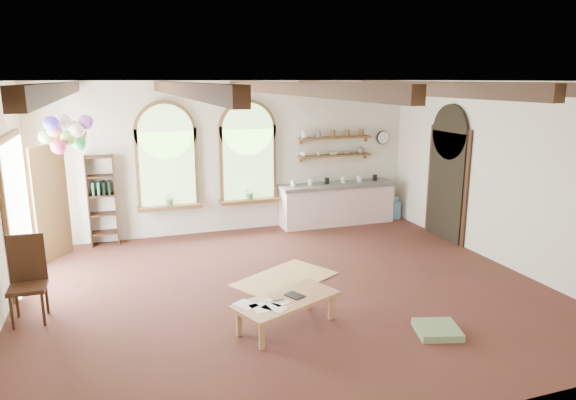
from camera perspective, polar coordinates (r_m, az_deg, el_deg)
name	(u,v)px	position (r m, az deg, el deg)	size (l,w,h in m)	color
floor	(287,289)	(8.19, -0.16, -9.91)	(8.00, 8.00, 0.00)	#512321
ceiling_beams	(286,88)	(7.53, -0.18, 12.32)	(6.20, 6.80, 0.18)	#321B10
window_left	(167,160)	(10.73, -13.30, 4.38)	(1.30, 0.28, 2.20)	brown
window_right	(248,156)	(11.02, -4.45, 4.93)	(1.30, 0.28, 2.20)	brown
left_doorway	(17,212)	(9.30, -27.86, -1.20)	(0.10, 1.90, 2.50)	brown
right_doorway	(446,186)	(10.94, 17.16, 1.48)	(0.10, 1.30, 2.40)	black
kitchen_counter	(337,203)	(11.69, 5.47, -0.38)	(2.68, 0.62, 0.94)	silver
wall_shelf_lower	(335,155)	(11.64, 5.22, 4.96)	(1.70, 0.24, 0.04)	brown
wall_shelf_upper	(335,138)	(11.59, 5.26, 6.91)	(1.70, 0.24, 0.04)	brown
wall_clock	(383,138)	(12.22, 10.52, 6.84)	(0.32, 0.32, 0.04)	black
bookshelf	(102,201)	(10.71, -19.95, -0.07)	(0.53, 0.32, 1.80)	#321B10
coffee_table	(287,302)	(6.91, -0.16, -11.25)	(1.56, 1.15, 0.41)	tan
side_chair	(29,297)	(7.91, -26.81, -9.62)	(0.48, 0.48, 1.18)	#321B10
floor_mat	(285,279)	(8.57, -0.33, -8.77)	(1.62, 1.00, 0.02)	tan
floor_cushion	(437,330)	(7.16, 16.25, -13.68)	(0.54, 0.54, 0.09)	#6E875D
water_jug_a	(393,209)	(12.40, 11.56, -1.00)	(0.27, 0.27, 0.52)	#5189AE
water_jug_b	(395,209)	(12.44, 11.84, -0.95)	(0.27, 0.27, 0.53)	#5189AE
balloon_cluster	(66,133)	(9.37, -23.40, 6.84)	(0.90, 0.90, 1.15)	silver
table_book	(270,298)	(6.89, -1.98, -10.82)	(0.16, 0.23, 0.02)	olive
tablet	(295,295)	(6.97, 0.73, -10.55)	(0.17, 0.25, 0.01)	black
potted_plant_left	(170,198)	(10.77, -13.02, 0.19)	(0.27, 0.23, 0.30)	#598C4C
potted_plant_right	(250,192)	(11.06, -4.24, 0.84)	(0.27, 0.23, 0.30)	#598C4C
shelf_cup_a	(304,154)	(11.35, 1.75, 5.14)	(0.12, 0.10, 0.10)	white
shelf_cup_b	(318,153)	(11.48, 3.39, 5.20)	(0.10, 0.10, 0.09)	beige
shelf_bowl_a	(333,153)	(11.62, 5.00, 5.17)	(0.22, 0.22, 0.05)	beige
shelf_bowl_b	(347,153)	(11.76, 6.56, 5.26)	(0.20, 0.20, 0.06)	#8C664C
shelf_vase	(361,149)	(11.91, 8.10, 5.63)	(0.18, 0.18, 0.19)	slate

